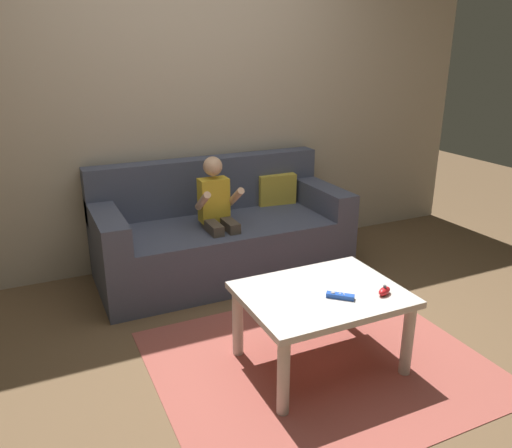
{
  "coord_description": "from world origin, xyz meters",
  "views": [
    {
      "loc": [
        -1.14,
        -2.12,
        1.63
      ],
      "look_at": [
        0.1,
        0.53,
        0.6
      ],
      "focal_mm": 35.48,
      "sensor_mm": 36.0,
      "label": 1
    }
  ],
  "objects_px": {
    "game_remote_blue_near_edge": "(340,296)",
    "nunchuk_red": "(384,291)",
    "coffee_table": "(321,303)",
    "person_seated_on_couch": "(218,213)",
    "couch": "(221,235)"
  },
  "relations": [
    {
      "from": "person_seated_on_couch",
      "to": "coffee_table",
      "type": "bearing_deg",
      "value": -83.76
    },
    {
      "from": "couch",
      "to": "nunchuk_red",
      "type": "relative_size",
      "value": 18.22
    },
    {
      "from": "coffee_table",
      "to": "game_remote_blue_near_edge",
      "type": "distance_m",
      "value": 0.14
    },
    {
      "from": "person_seated_on_couch",
      "to": "nunchuk_red",
      "type": "distance_m",
      "value": 1.38
    },
    {
      "from": "coffee_table",
      "to": "couch",
      "type": "bearing_deg",
      "value": 91.72
    },
    {
      "from": "coffee_table",
      "to": "nunchuk_red",
      "type": "bearing_deg",
      "value": -31.19
    },
    {
      "from": "coffee_table",
      "to": "person_seated_on_couch",
      "type": "bearing_deg",
      "value": 96.24
    },
    {
      "from": "coffee_table",
      "to": "game_remote_blue_near_edge",
      "type": "relative_size",
      "value": 6.46
    },
    {
      "from": "coffee_table",
      "to": "nunchuk_red",
      "type": "relative_size",
      "value": 8.24
    },
    {
      "from": "couch",
      "to": "coffee_table",
      "type": "height_order",
      "value": "couch"
    },
    {
      "from": "nunchuk_red",
      "to": "coffee_table",
      "type": "bearing_deg",
      "value": 148.81
    },
    {
      "from": "couch",
      "to": "coffee_table",
      "type": "xyz_separation_m",
      "value": [
        0.04,
        -1.33,
        0.07
      ]
    },
    {
      "from": "couch",
      "to": "nunchuk_red",
      "type": "height_order",
      "value": "couch"
    },
    {
      "from": "coffee_table",
      "to": "game_remote_blue_near_edge",
      "type": "bearing_deg",
      "value": -66.71
    },
    {
      "from": "game_remote_blue_near_edge",
      "to": "nunchuk_red",
      "type": "height_order",
      "value": "nunchuk_red"
    }
  ]
}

